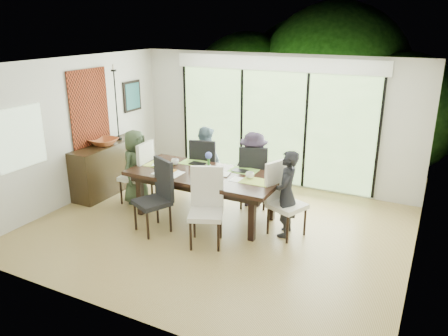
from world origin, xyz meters
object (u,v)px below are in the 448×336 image
at_px(chair_near_left, 152,197).
at_px(person_far_right, 253,170).
at_px(cup_a, 175,162).
at_px(bowl, 104,142).
at_px(chair_far_right, 254,175).
at_px(person_left_end, 136,167).
at_px(person_far_left, 206,162).
at_px(cup_b, 210,173).
at_px(cup_c, 250,175).
at_px(laptop, 160,167).
at_px(table_top, 205,175).
at_px(chair_near_right, 206,208).
at_px(chair_left_end, 135,172).
at_px(chair_right_end, 287,200).
at_px(person_right_end, 287,194).
at_px(vase, 209,169).
at_px(sideboard, 110,167).
at_px(chair_far_left, 206,167).

distance_m(chair_near_left, person_far_right, 2.00).
xyz_separation_m(cup_a, bowl, (-1.65, -0.01, 0.17)).
height_order(chair_far_right, person_left_end, person_left_end).
xyz_separation_m(person_far_left, cup_b, (0.60, -0.93, 0.17)).
bearing_deg(cup_c, laptop, -173.09).
bearing_deg(person_far_left, chair_far_right, -165.04).
relative_size(table_top, chair_near_right, 2.18).
height_order(table_top, person_left_end, person_left_end).
bearing_deg(person_far_right, bowl, 21.72).
relative_size(chair_left_end, chair_near_left, 1.00).
bearing_deg(person_left_end, laptop, -102.24).
distance_m(chair_right_end, chair_near_right, 1.33).
bearing_deg(person_right_end, chair_left_end, -96.44).
bearing_deg(person_left_end, cup_c, -90.71).
height_order(chair_right_end, chair_near_left, same).
bearing_deg(bowl, cup_b, -5.56).
distance_m(vase, cup_a, 0.76).
bearing_deg(sideboard, chair_near_right, -21.35).
relative_size(chair_near_left, vase, 9.17).
height_order(cup_b, cup_c, cup_c).
bearing_deg(chair_left_end, chair_far_left, 124.03).
height_order(chair_left_end, cup_a, chair_left_end).
bearing_deg(person_far_left, bowl, 33.71).
distance_m(chair_near_left, laptop, 0.88).
relative_size(chair_near_right, person_far_left, 0.85).
height_order(table_top, chair_left_end, chair_left_end).
bearing_deg(cup_b, chair_far_left, 122.28).
height_order(chair_near_right, sideboard, chair_near_right).
height_order(chair_far_left, cup_a, chair_far_left).
bearing_deg(person_right_end, person_far_right, -138.19).
relative_size(laptop, cup_b, 3.30).
relative_size(cup_a, cup_c, 1.00).
distance_m(vase, laptop, 0.91).
bearing_deg(sideboard, person_far_left, 17.19).
height_order(chair_near_right, person_far_right, person_far_right).
xyz_separation_m(chair_left_end, laptop, (0.65, -0.10, 0.23)).
bearing_deg(chair_near_left, cup_b, 74.70).
bearing_deg(table_top, chair_far_right, 57.09).
bearing_deg(chair_near_left, vase, 83.99).
xyz_separation_m(vase, laptop, (-0.90, -0.15, -0.05)).
bearing_deg(table_top, vase, 45.00).
xyz_separation_m(cup_c, sideboard, (-3.15, 0.14, -0.38)).
xyz_separation_m(cup_c, bowl, (-3.15, 0.04, 0.17)).
bearing_deg(table_top, cup_c, 7.13).
bearing_deg(cup_a, chair_right_end, -3.90).
bearing_deg(chair_near_left, chair_far_left, 113.20).
xyz_separation_m(person_far_left, cup_a, (-0.25, -0.68, 0.17)).
bearing_deg(chair_right_end, chair_far_right, 70.72).
bearing_deg(person_right_end, laptop, -93.99).
height_order(person_left_end, vase, person_left_end).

